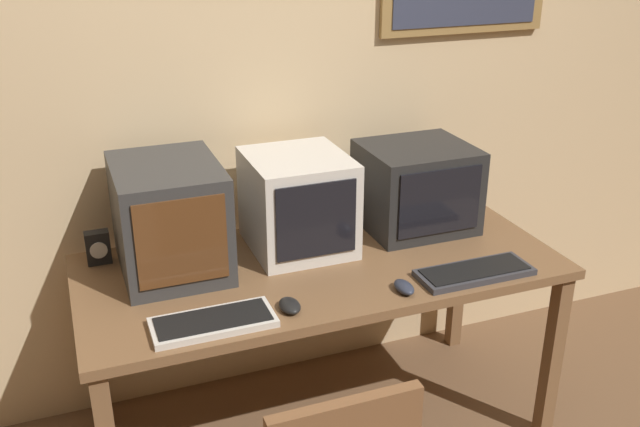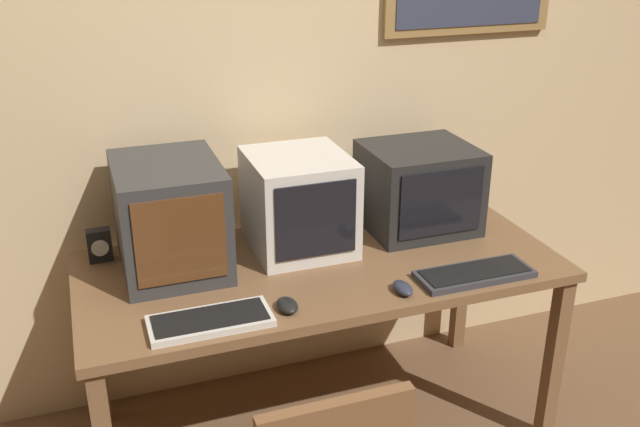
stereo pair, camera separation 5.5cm
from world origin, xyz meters
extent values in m
cube|color=#D1B284|center=(0.00, 1.44, 1.30)|extent=(8.00, 0.05, 2.60)
cube|color=brown|center=(0.00, 0.96, 0.73)|extent=(1.74, 0.79, 0.04)
cube|color=brown|center=(0.82, 0.61, 0.36)|extent=(0.06, 0.06, 0.72)
cube|color=brown|center=(-0.82, 1.31, 0.36)|extent=(0.06, 0.06, 0.72)
cube|color=brown|center=(0.82, 1.31, 0.36)|extent=(0.06, 0.06, 0.72)
cube|color=#333333|center=(-0.51, 1.12, 0.95)|extent=(0.36, 0.46, 0.39)
cube|color=#563319|center=(-0.51, 0.88, 0.96)|extent=(0.30, 0.01, 0.30)
cube|color=beige|center=(-0.03, 1.12, 0.93)|extent=(0.36, 0.39, 0.36)
cube|color=black|center=(-0.03, 0.92, 0.94)|extent=(0.30, 0.01, 0.28)
cube|color=black|center=(0.48, 1.14, 0.92)|extent=(0.42, 0.38, 0.34)
cube|color=black|center=(0.48, 0.94, 0.93)|extent=(0.34, 0.01, 0.26)
cube|color=beige|center=(-0.46, 0.68, 0.76)|extent=(0.38, 0.17, 0.02)
cube|color=black|center=(-0.46, 0.68, 0.78)|extent=(0.35, 0.14, 0.00)
cube|color=#333338|center=(0.48, 0.67, 0.76)|extent=(0.42, 0.16, 0.02)
cube|color=black|center=(0.48, 0.67, 0.78)|extent=(0.38, 0.13, 0.00)
ellipsoid|color=black|center=(-0.21, 0.68, 0.77)|extent=(0.07, 0.10, 0.03)
ellipsoid|color=#282D3D|center=(0.19, 0.66, 0.77)|extent=(0.06, 0.10, 0.03)
cube|color=black|center=(-0.75, 1.25, 0.81)|extent=(0.09, 0.05, 0.12)
cylinder|color=white|center=(-0.75, 1.22, 0.81)|extent=(0.06, 0.00, 0.06)
camera|label=1|loc=(-0.83, -1.22, 1.95)|focal=40.00mm
camera|label=2|loc=(-0.78, -1.23, 1.95)|focal=40.00mm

